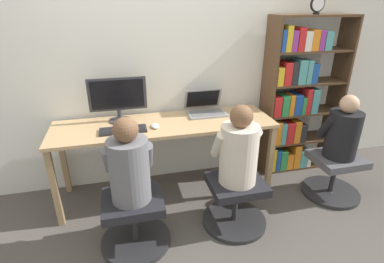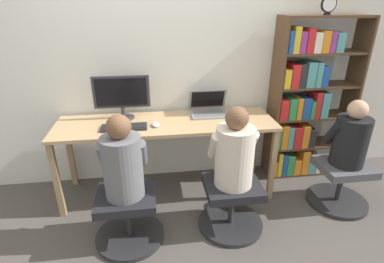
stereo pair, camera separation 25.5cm
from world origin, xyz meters
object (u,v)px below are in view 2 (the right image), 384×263
bookshelf (305,106)px  office_chair_left (128,216)px  desktop_monitor (122,96)px  desk_clock (329,5)px  keyboard (124,127)px  office_chair_right (231,204)px  office_chair_side (340,183)px  person_near_shelf (351,138)px  person_at_monitor (122,162)px  laptop (209,109)px  person_at_laptop (235,152)px

bookshelf → office_chair_left: bearing=-156.4°
office_chair_left → bookshelf: bearing=23.6°
desktop_monitor → desk_clock: size_ratio=3.16×
keyboard → office_chair_right: 1.15m
office_chair_side → person_near_shelf: bearing=90.0°
keyboard → desk_clock: (1.87, 0.20, 0.99)m
keyboard → person_at_monitor: 0.53m
office_chair_left → laptop: bearing=44.6°
office_chair_right → person_near_shelf: 1.21m
office_chair_side → office_chair_right: bearing=-171.3°
office_chair_right → desk_clock: 1.96m
person_at_monitor → bookshelf: bookshelf is taller
laptop → keyboard: laptop is taller
laptop → desk_clock: desk_clock is taller
office_chair_right → office_chair_side: (1.10, 0.17, 0.00)m
person_at_monitor → laptop: bearing=44.4°
desktop_monitor → office_chair_right: (0.89, -0.75, -0.76)m
person_at_monitor → office_chair_side: 2.03m
person_near_shelf → person_at_monitor: bearing=-174.2°
bookshelf → office_chair_side: size_ratio=3.01×
office_chair_side → person_near_shelf: size_ratio=0.92×
office_chair_left → office_chair_right: (0.86, 0.03, 0.00)m
office_chair_left → office_chair_right: 0.86m
person_at_laptop → person_near_shelf: size_ratio=1.09×
keyboard → office_chair_side: bearing=-9.4°
office_chair_right → person_at_monitor: size_ratio=0.85×
laptop → keyboard: size_ratio=0.94×
person_near_shelf → office_chair_right: bearing=-171.0°
desktop_monitor → person_at_monitor: size_ratio=0.80×
office_chair_left → desk_clock: size_ratio=3.39×
bookshelf → office_chair_side: 0.84m
person_at_laptop → desk_clock: 1.60m
keyboard → person_at_monitor: (0.02, -0.52, -0.06)m
desk_clock → person_at_laptop: bearing=-145.2°
keyboard → person_at_laptop: person_at_laptop is taller
keyboard → bookshelf: bookshelf is taller
laptop → bookshelf: (1.01, -0.00, -0.01)m
desktop_monitor → desk_clock: desk_clock is taller
office_chair_right → person_near_shelf: bearing=9.0°
office_chair_left → person_at_monitor: bearing=90.0°
laptop → office_chair_left: (-0.80, -0.79, -0.59)m
keyboard → laptop: bearing=17.9°
keyboard → office_chair_side: size_ratio=0.72×
office_chair_right → person_near_shelf: person_near_shelf is taller
laptop → desk_clock: bearing=-3.5°
laptop → person_at_laptop: bearing=-85.8°
office_chair_left → desk_clock: 2.52m
desk_clock → office_chair_side: desk_clock is taller
office_chair_right → office_chair_side: same height
laptop → person_at_laptop: (0.06, -0.76, -0.09)m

